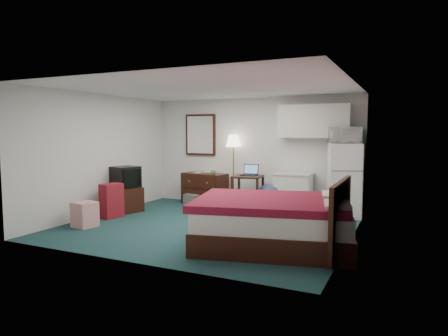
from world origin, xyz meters
The scene contains 25 objects.
floor centered at (0.00, 0.00, 0.00)m, with size 5.00×4.50×0.01m, color #112A2D.
ceiling centered at (0.00, 0.00, 2.50)m, with size 5.00×4.50×0.01m, color silver.
walls centered at (0.00, 0.00, 1.25)m, with size 5.01×4.51×2.50m.
mirror centered at (-1.35, 2.22, 1.65)m, with size 0.80×0.06×1.00m, color white, non-canonical shape.
upper_cabinets centered at (1.45, 2.08, 1.95)m, with size 1.50×0.35×0.70m, color white, non-canonical shape.
headboard centered at (2.46, -0.72, 0.55)m, with size 0.06×1.56×1.00m, color black, non-canonical shape.
dresser centered at (-1.12, 1.98, 0.37)m, with size 1.08×0.49×0.74m, color black, non-canonical shape.
floor_lamp centered at (-0.40, 2.05, 0.83)m, with size 0.36×0.36×1.66m, color gold, non-canonical shape.
desk centered at (0.13, 1.64, 0.39)m, with size 0.61×0.61×0.78m, color black, non-canonical shape.
exercise_ball centered at (0.61, 1.69, 0.31)m, with size 0.61×0.61×0.61m, color navy.
kitchen_counter centered at (1.07, 1.91, 0.41)m, with size 0.74×0.57×0.82m, color white, non-canonical shape.
fridge centered at (2.13, 1.88, 0.75)m, with size 0.62×0.62×1.50m, color white, non-canonical shape.
bed centered at (1.48, -0.72, 0.36)m, with size 2.24×1.74×0.72m, color maroon, non-canonical shape.
tv_stand centered at (-2.21, 0.41, 0.26)m, with size 0.53×0.57×0.53m, color black, non-canonical shape.
suitcase centered at (-2.09, -0.19, 0.35)m, with size 0.27×0.43×0.69m, color maroon, non-canonical shape.
retail_box centered at (-2.01, -1.01, 0.23)m, with size 0.37×0.37×0.46m, color white, non-canonical shape.
file_bin centered at (-1.30, 1.72, 0.13)m, with size 0.37×0.27×0.26m, color slate, non-canonical shape.
cardboard_box_a centered at (0.06, 1.54, 0.12)m, with size 0.28×0.24×0.24m, color #978258, non-canonical shape.
cardboard_box_b centered at (0.29, 1.71, 0.13)m, with size 0.22×0.26×0.26m, color #978258, non-canonical shape.
laptop centered at (0.15, 1.66, 0.89)m, with size 0.34×0.28×0.23m, color black, non-canonical shape.
crt_tv centered at (-2.23, 0.42, 0.75)m, with size 0.50×0.53×0.46m, color black, non-canonical shape.
microwave centered at (2.11, 1.88, 1.70)m, with size 0.59×0.33×0.40m, color white.
book_a centered at (-1.35, 1.93, 0.84)m, with size 0.15×0.02×0.21m, color #978258.
book_b centered at (-1.17, 2.10, 0.85)m, with size 0.16×0.02×0.22m, color #978258.
mug centered at (-0.78, 1.77, 0.80)m, with size 0.13×0.10×0.13m, color #478B3A.
Camera 1 is at (3.30, -6.41, 1.74)m, focal length 32.00 mm.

